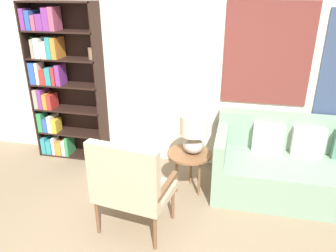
{
  "coord_description": "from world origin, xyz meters",
  "views": [
    {
      "loc": [
        0.67,
        -2.01,
        2.28
      ],
      "look_at": [
        -0.03,
        1.12,
        0.9
      ],
      "focal_mm": 35.0,
      "sensor_mm": 36.0,
      "label": 1
    }
  ],
  "objects_px": {
    "armchair": "(129,183)",
    "couch": "(306,169)",
    "bookshelf": "(58,82)",
    "side_table": "(189,157)",
    "table_lamp": "(194,131)"
  },
  "relations": [
    {
      "from": "armchair",
      "to": "couch",
      "type": "bearing_deg",
      "value": 32.07
    },
    {
      "from": "bookshelf",
      "to": "side_table",
      "type": "relative_size",
      "value": 4.1
    },
    {
      "from": "armchair",
      "to": "bookshelf",
      "type": "bearing_deg",
      "value": 136.33
    },
    {
      "from": "bookshelf",
      "to": "armchair",
      "type": "xyz_separation_m",
      "value": [
        1.47,
        -1.4,
        -0.51
      ]
    },
    {
      "from": "bookshelf",
      "to": "couch",
      "type": "relative_size",
      "value": 1.01
    },
    {
      "from": "armchair",
      "to": "couch",
      "type": "xyz_separation_m",
      "value": [
        1.77,
        1.11,
        -0.26
      ]
    },
    {
      "from": "side_table",
      "to": "table_lamp",
      "type": "bearing_deg",
      "value": 26.79
    },
    {
      "from": "armchair",
      "to": "side_table",
      "type": "bearing_deg",
      "value": 63.43
    },
    {
      "from": "couch",
      "to": "side_table",
      "type": "bearing_deg",
      "value": -169.71
    },
    {
      "from": "armchair",
      "to": "table_lamp",
      "type": "relative_size",
      "value": 2.2
    },
    {
      "from": "table_lamp",
      "to": "side_table",
      "type": "bearing_deg",
      "value": -153.21
    },
    {
      "from": "armchair",
      "to": "couch",
      "type": "distance_m",
      "value": 2.11
    },
    {
      "from": "armchair",
      "to": "side_table",
      "type": "height_order",
      "value": "armchair"
    },
    {
      "from": "armchair",
      "to": "table_lamp",
      "type": "xyz_separation_m",
      "value": [
        0.47,
        0.89,
        0.19
      ]
    },
    {
      "from": "side_table",
      "to": "table_lamp",
      "type": "distance_m",
      "value": 0.33
    }
  ]
}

